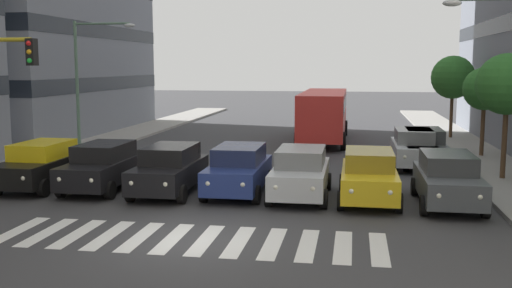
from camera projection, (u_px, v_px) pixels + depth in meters
The scene contains 16 objects.
ground_plane at pixel (189, 239), 15.57m from camera, with size 180.00×180.00×0.00m, color #38383A.
crosswalk_markings at pixel (189, 239), 15.57m from camera, with size 10.35×2.80×0.01m.
car_0 at pixel (448, 179), 19.19m from camera, with size 2.02×4.44×1.72m.
car_1 at pixel (369, 175), 19.82m from camera, with size 2.02×4.44×1.72m.
car_2 at pixel (301, 173), 20.36m from camera, with size 2.02×4.44×1.72m.
car_3 at pixel (239, 169), 20.97m from camera, with size 2.02×4.44×1.72m.
car_4 at pixel (170, 169), 21.03m from camera, with size 2.02×4.44×1.72m.
car_5 at pixel (103, 166), 21.66m from camera, with size 2.02×4.44×1.72m.
car_6 at pixel (42, 164), 22.03m from camera, with size 2.02×4.44×1.72m.
car_row2_0 at pixel (414, 148), 26.41m from camera, with size 2.02×4.44×1.72m.
car_row2_1 at pixel (424, 147), 26.63m from camera, with size 2.02×4.44×1.72m.
bus_behind_traffic at pixel (324, 111), 35.40m from camera, with size 2.78×10.50×3.00m.
street_lamp_right at pixel (87, 72), 29.01m from camera, with size 3.19×0.28×6.59m.
street_tree_1 at pixel (507, 85), 22.77m from camera, with size 2.41×2.41×4.91m.
street_tree_2 at pixel (485, 89), 28.65m from camera, with size 2.11×2.11×4.35m.
street_tree_3 at pixel (453, 77), 35.89m from camera, with size 2.64×2.64×5.02m.
Camera 1 is at (-4.24, 14.59, 4.58)m, focal length 41.16 mm.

